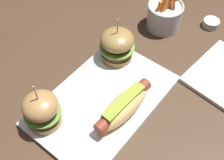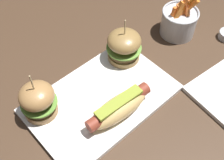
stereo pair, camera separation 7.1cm
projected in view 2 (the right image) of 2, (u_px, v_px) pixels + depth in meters
ground_plane at (101, 101)px, 0.74m from camera, size 3.00×3.00×0.00m
platter_main at (101, 99)px, 0.74m from camera, size 0.36×0.23×0.01m
hot_dog at (117, 108)px, 0.68m from camera, size 0.18×0.07×0.05m
slider_left at (38, 100)px, 0.67m from camera, size 0.09×0.09×0.14m
slider_right at (124, 46)px, 0.78m from camera, size 0.10×0.10×0.13m
fries_bucket at (179, 21)px, 0.86m from camera, size 0.11×0.11×0.14m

